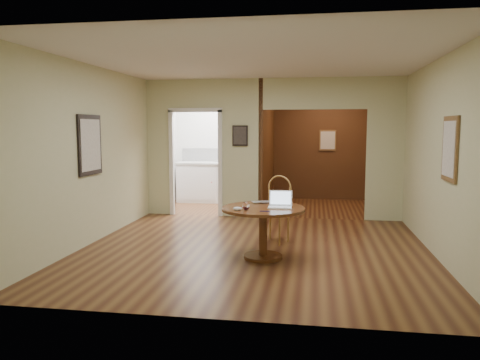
% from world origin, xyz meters
% --- Properties ---
extents(floor, '(5.00, 5.00, 0.00)m').
position_xyz_m(floor, '(0.00, 0.00, 0.00)').
color(floor, '#422012').
rests_on(floor, ground).
extents(room_shell, '(5.20, 7.50, 5.00)m').
position_xyz_m(room_shell, '(-0.47, 3.10, 1.29)').
color(room_shell, silver).
rests_on(room_shell, ground).
extents(dining_table, '(1.12, 1.12, 0.70)m').
position_xyz_m(dining_table, '(0.18, -0.42, 0.52)').
color(dining_table, '#5B2816').
rests_on(dining_table, ground).
extents(chair, '(0.56, 0.56, 1.03)m').
position_xyz_m(chair, '(0.28, 0.54, 0.57)').
color(chair, '#AB7F3C').
rests_on(chair, ground).
extents(open_laptop, '(0.32, 0.27, 0.22)m').
position_xyz_m(open_laptop, '(0.40, -0.36, 0.76)').
color(open_laptop, white).
rests_on(open_laptop, dining_table).
extents(closed_laptop, '(0.41, 0.35, 0.03)m').
position_xyz_m(closed_laptop, '(0.17, -0.10, 0.71)').
color(closed_laptop, '#A5A5A9').
rests_on(closed_laptop, dining_table).
extents(mouse, '(0.12, 0.08, 0.05)m').
position_xyz_m(mouse, '(-0.12, -0.71, 0.72)').
color(mouse, white).
rests_on(mouse, dining_table).
extents(wine_glass, '(0.10, 0.10, 0.11)m').
position_xyz_m(wine_glass, '(-0.02, -0.64, 0.75)').
color(wine_glass, white).
rests_on(wine_glass, dining_table).
extents(pen, '(0.13, 0.02, 0.01)m').
position_xyz_m(pen, '(0.23, -0.72, 0.70)').
color(pen, '#0D0F5B').
rests_on(pen, dining_table).
extents(kitchen_cabinet, '(2.06, 0.60, 0.94)m').
position_xyz_m(kitchen_cabinet, '(-1.35, 4.20, 0.47)').
color(kitchen_cabinet, white).
rests_on(kitchen_cabinet, ground).
extents(grocery_bag, '(0.35, 0.33, 0.29)m').
position_xyz_m(grocery_bag, '(-0.59, 4.20, 1.09)').
color(grocery_bag, beige).
rests_on(grocery_bag, kitchen_cabinet).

